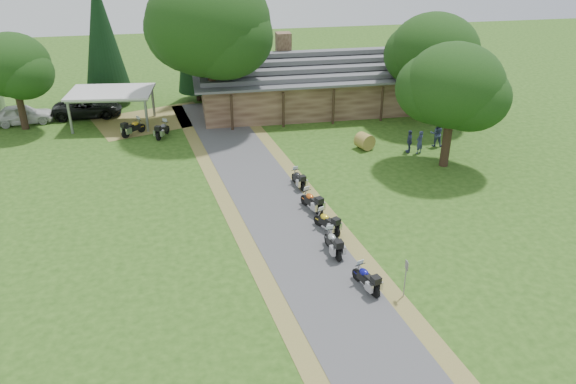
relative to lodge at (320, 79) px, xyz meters
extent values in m
plane|color=#264814|center=(-6.00, -24.00, -2.45)|extent=(120.00, 120.00, 0.00)
plane|color=#47474A|center=(-6.50, -20.00, -2.45)|extent=(51.95, 51.95, 0.00)
imported|color=silver|center=(-24.24, 0.05, -1.48)|extent=(3.35, 6.15, 1.95)
imported|color=black|center=(-19.34, 0.92, -1.32)|extent=(2.54, 5.91, 2.26)
imported|color=#353D60|center=(4.38, -11.47, -1.49)|extent=(0.66, 0.60, 1.91)
imported|color=#353D60|center=(6.08, -10.44, -1.33)|extent=(0.74, 0.61, 2.24)
imported|color=#353D60|center=(3.76, -11.14, -1.50)|extent=(0.49, 0.61, 1.90)
cylinder|color=olive|center=(0.87, -10.01, -1.88)|extent=(1.46, 1.40, 1.14)
cone|color=black|center=(-10.23, 3.73, 3.68)|extent=(3.42, 3.42, 12.27)
cone|color=black|center=(-17.85, 4.14, 3.00)|extent=(3.91, 3.91, 10.90)
camera|label=1|loc=(-11.28, -45.54, 12.77)|focal=35.00mm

